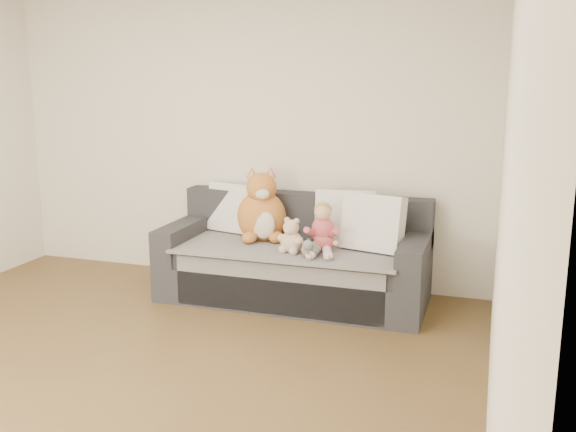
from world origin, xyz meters
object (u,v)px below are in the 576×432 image
at_px(sofa, 295,262).
at_px(toddler, 322,231).
at_px(sippy_cup, 286,241).
at_px(plush_cat, 262,212).
at_px(teddy_bear, 291,238).

bearing_deg(sofa, toddler, -31.47).
bearing_deg(sippy_cup, toddler, -2.32).
relative_size(plush_cat, sippy_cup, 6.08).
relative_size(sofa, toddler, 5.36).
bearing_deg(teddy_bear, sofa, 114.61).
height_order(sofa, toddler, toddler).
height_order(toddler, plush_cat, plush_cat).
xyz_separation_m(sofa, sippy_cup, (-0.03, -0.16, 0.22)).
height_order(sofa, teddy_bear, sofa).
distance_m(toddler, teddy_bear, 0.25).
height_order(teddy_bear, sippy_cup, teddy_bear).
relative_size(teddy_bear, sippy_cup, 2.70).
distance_m(teddy_bear, sippy_cup, 0.15).
xyz_separation_m(toddler, sippy_cup, (-0.31, 0.01, -0.11)).
bearing_deg(plush_cat, sofa, -34.91).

